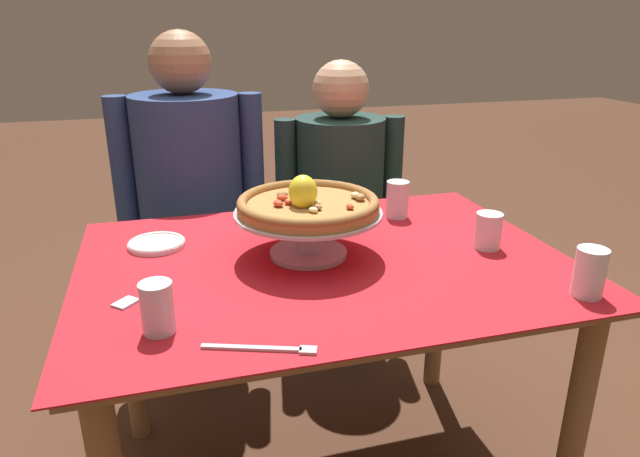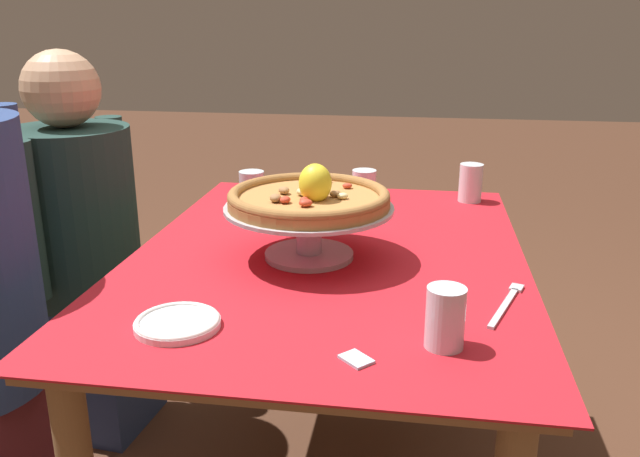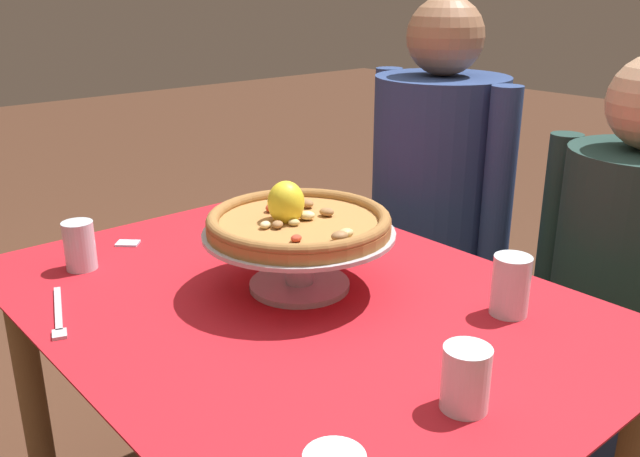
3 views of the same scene
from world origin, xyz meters
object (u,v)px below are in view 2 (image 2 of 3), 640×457
at_px(water_glass_front_left, 445,321).
at_px(water_glass_front_right, 470,185).
at_px(water_glass_back_right, 252,193).
at_px(diner_right, 81,257).
at_px(pizza, 309,197).
at_px(sugar_packet, 356,359).
at_px(side_plate, 177,323).
at_px(dinner_fork, 507,302).
at_px(water_glass_side_right, 364,189).
at_px(pizza_stand, 309,224).

bearing_deg(water_glass_front_left, water_glass_front_right, -6.05).
bearing_deg(water_glass_back_right, diner_right, 91.99).
xyz_separation_m(pizza, sugar_packet, (-0.44, -0.15, -0.14)).
height_order(water_glass_front_right, diner_right, diner_right).
distance_m(side_plate, dinner_fork, 0.60).
distance_m(water_glass_front_left, diner_right, 1.25).
bearing_deg(water_glass_side_right, side_plate, 163.67).
height_order(pizza, water_glass_back_right, pizza).
relative_size(pizza, dinner_fork, 1.70).
xyz_separation_m(water_glass_front_left, water_glass_front_right, (0.90, -0.10, 0.00)).
bearing_deg(water_glass_front_right, pizza, 144.26).
bearing_deg(water_glass_front_left, dinner_fork, -33.24).
xyz_separation_m(water_glass_back_right, water_glass_front_left, (-0.71, -0.50, -0.00)).
distance_m(pizza_stand, water_glass_front_left, 0.47).
height_order(pizza, water_glass_front_right, pizza).
distance_m(water_glass_side_right, side_plate, 0.88).
distance_m(pizza_stand, pizza, 0.06).
bearing_deg(water_glass_front_left, pizza, 37.49).
xyz_separation_m(water_glass_back_right, side_plate, (-0.71, -0.05, -0.04)).
bearing_deg(water_glass_front_right, dinner_fork, -177.93).
xyz_separation_m(pizza_stand, water_glass_front_left, (-0.37, -0.29, -0.03)).
height_order(pizza_stand, water_glass_front_right, pizza_stand).
xyz_separation_m(pizza, dinner_fork, (-0.19, -0.41, -0.14)).
relative_size(pizza, water_glass_back_right, 3.17).
height_order(water_glass_front_left, dinner_fork, water_glass_front_left).
bearing_deg(sugar_packet, water_glass_front_left, -63.31).
height_order(water_glass_back_right, sugar_packet, water_glass_back_right).
height_order(water_glass_back_right, dinner_fork, water_glass_back_right).
bearing_deg(water_glass_front_left, sugar_packet, 116.69).
bearing_deg(pizza, diner_right, 66.59).
bearing_deg(water_glass_front_left, water_glass_side_right, 13.85).
bearing_deg(sugar_packet, water_glass_front_right, -13.42).
height_order(side_plate, dinner_fork, side_plate).
bearing_deg(water_glass_back_right, water_glass_front_right, -72.09).
distance_m(water_glass_front_left, water_glass_front_right, 0.91).
distance_m(pizza_stand, diner_right, 0.83).
height_order(water_glass_back_right, water_glass_front_right, water_glass_back_right).
relative_size(water_glass_side_right, dinner_fork, 0.46).
height_order(water_glass_back_right, water_glass_front_left, water_glass_back_right).
xyz_separation_m(side_plate, sugar_packet, (-0.07, -0.32, -0.01)).
bearing_deg(side_plate, water_glass_side_right, -16.33).
bearing_deg(sugar_packet, water_glass_back_right, 25.31).
height_order(pizza_stand, pizza, pizza).
bearing_deg(sugar_packet, diner_right, 49.37).
bearing_deg(sugar_packet, pizza_stand, 18.85).
relative_size(water_glass_back_right, sugar_packet, 2.23).
height_order(water_glass_side_right, diner_right, diner_right).
height_order(pizza_stand, water_glass_side_right, pizza_stand).
bearing_deg(dinner_fork, pizza_stand, 65.28).
height_order(water_glass_front_right, dinner_fork, water_glass_front_right).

